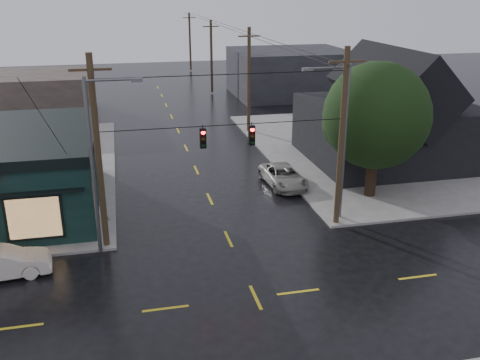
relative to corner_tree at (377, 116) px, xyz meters
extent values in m
plane|color=black|center=(-10.31, -10.03, -5.45)|extent=(160.00, 160.00, 0.00)
cube|color=gray|center=(9.69, 9.97, -5.37)|extent=(28.00, 28.00, 0.15)
cube|color=black|center=(4.69, 6.97, -3.05)|extent=(12.00, 11.00, 4.50)
cylinder|color=black|center=(0.00, 0.00, -3.40)|extent=(0.70, 0.70, 3.80)
sphere|color=black|center=(0.00, 0.00, 0.02)|extent=(6.74, 6.74, 6.74)
cylinder|color=black|center=(-10.31, -3.53, 0.85)|extent=(13.00, 0.04, 0.04)
cube|color=#372D28|center=(-24.31, 29.97, -3.25)|extent=(12.00, 10.00, 4.40)
cube|color=black|center=(5.69, 34.97, -2.65)|extent=(14.00, 12.00, 5.60)
imported|color=silver|center=(-21.64, -5.64, -4.70)|extent=(4.69, 2.07, 1.50)
imported|color=gray|center=(-4.91, 3.33, -4.76)|extent=(2.57, 5.07, 1.37)
camera|label=1|loc=(-15.56, -29.96, 7.62)|focal=40.00mm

